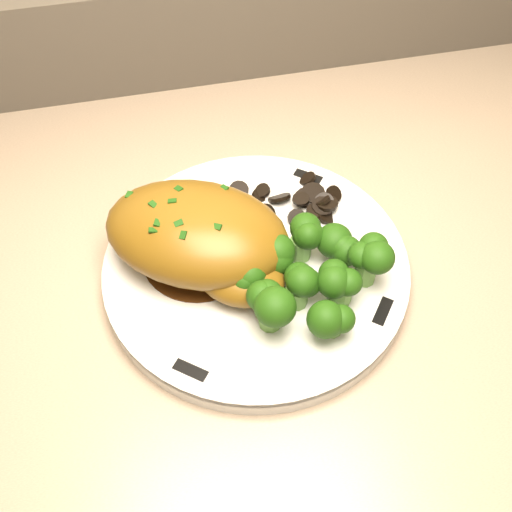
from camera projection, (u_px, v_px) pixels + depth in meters
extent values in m
cube|color=tan|center=(1.00, 361.00, 0.54)|extent=(2.04, 0.67, 0.03)
cylinder|color=silver|center=(256.00, 269.00, 0.57)|extent=(0.30, 0.30, 0.02)
cube|color=black|center=(308.00, 177.00, 0.63)|extent=(0.03, 0.03, 0.00)
cube|color=black|center=(142.00, 219.00, 0.59)|extent=(0.03, 0.03, 0.00)
cube|color=black|center=(191.00, 370.00, 0.50)|extent=(0.03, 0.03, 0.00)
cube|color=black|center=(383.00, 311.00, 0.53)|extent=(0.03, 0.03, 0.00)
cylinder|color=#341A09|center=(199.00, 255.00, 0.57)|extent=(0.10, 0.10, 0.00)
ellipsoid|color=brown|center=(197.00, 233.00, 0.54)|extent=(0.19, 0.17, 0.06)
ellipsoid|color=brown|center=(241.00, 277.00, 0.53)|extent=(0.09, 0.08, 0.03)
cube|color=#153C0C|center=(142.00, 198.00, 0.53)|extent=(0.01, 0.01, 0.00)
cube|color=#153C0C|center=(163.00, 199.00, 0.53)|extent=(0.01, 0.01, 0.00)
cube|color=#153C0C|center=(185.00, 202.00, 0.52)|extent=(0.01, 0.01, 0.00)
cube|color=#153C0C|center=(207.00, 206.00, 0.52)|extent=(0.01, 0.01, 0.00)
cube|color=#153C0C|center=(230.00, 213.00, 0.52)|extent=(0.01, 0.01, 0.00)
cube|color=#153C0C|center=(253.00, 221.00, 0.52)|extent=(0.01, 0.01, 0.00)
cylinder|color=black|center=(318.00, 195.00, 0.61)|extent=(0.02, 0.01, 0.01)
cylinder|color=black|center=(314.00, 188.00, 0.61)|extent=(0.02, 0.02, 0.01)
cylinder|color=black|center=(307.00, 182.00, 0.61)|extent=(0.02, 0.02, 0.01)
cylinder|color=black|center=(297.00, 184.00, 0.62)|extent=(0.02, 0.02, 0.01)
cylinder|color=black|center=(287.00, 182.00, 0.62)|extent=(0.02, 0.02, 0.01)
cylinder|color=black|center=(276.00, 181.00, 0.61)|extent=(0.02, 0.02, 0.01)
cylinder|color=black|center=(266.00, 189.00, 0.61)|extent=(0.02, 0.02, 0.01)
cylinder|color=black|center=(259.00, 192.00, 0.61)|extent=(0.02, 0.02, 0.00)
cylinder|color=black|center=(255.00, 195.00, 0.60)|extent=(0.02, 0.02, 0.01)
cylinder|color=black|center=(255.00, 205.00, 0.60)|extent=(0.02, 0.02, 0.02)
cylinder|color=black|center=(258.00, 208.00, 0.60)|extent=(0.02, 0.02, 0.01)
cylinder|color=black|center=(265.00, 210.00, 0.59)|extent=(0.03, 0.03, 0.01)
cylinder|color=black|center=(275.00, 216.00, 0.59)|extent=(0.03, 0.03, 0.01)
cylinder|color=black|center=(286.00, 215.00, 0.59)|extent=(0.02, 0.02, 0.01)
cylinder|color=black|center=(298.00, 211.00, 0.59)|extent=(0.03, 0.02, 0.02)
cylinder|color=black|center=(307.00, 211.00, 0.60)|extent=(0.03, 0.03, 0.02)
cylinder|color=black|center=(314.00, 204.00, 0.60)|extent=(0.03, 0.03, 0.01)
cylinder|color=black|center=(318.00, 196.00, 0.60)|extent=(0.03, 0.03, 0.01)
cylinder|color=#5F923E|center=(268.00, 263.00, 0.55)|extent=(0.02, 0.02, 0.03)
sphere|color=black|center=(269.00, 251.00, 0.53)|extent=(0.03, 0.03, 0.03)
cylinder|color=#5F923E|center=(301.00, 247.00, 0.56)|extent=(0.02, 0.02, 0.03)
sphere|color=black|center=(302.00, 235.00, 0.54)|extent=(0.03, 0.03, 0.03)
cylinder|color=#5F923E|center=(340.00, 255.00, 0.55)|extent=(0.02, 0.02, 0.03)
sphere|color=black|center=(343.00, 243.00, 0.54)|extent=(0.03, 0.03, 0.03)
cylinder|color=#5F923E|center=(297.00, 294.00, 0.53)|extent=(0.02, 0.02, 0.03)
sphere|color=black|center=(298.00, 282.00, 0.51)|extent=(0.03, 0.03, 0.03)
cylinder|color=#5F923E|center=(341.00, 291.00, 0.53)|extent=(0.02, 0.02, 0.03)
sphere|color=black|center=(344.00, 280.00, 0.52)|extent=(0.03, 0.03, 0.03)
cylinder|color=#5F923E|center=(365.00, 271.00, 0.54)|extent=(0.02, 0.02, 0.03)
sphere|color=black|center=(368.00, 259.00, 0.53)|extent=(0.03, 0.03, 0.03)
cylinder|color=#5F923E|center=(270.00, 316.00, 0.51)|extent=(0.02, 0.02, 0.03)
sphere|color=black|center=(271.00, 304.00, 0.50)|extent=(0.03, 0.03, 0.03)
cylinder|color=#5F923E|center=(332.00, 321.00, 0.51)|extent=(0.02, 0.02, 0.03)
sphere|color=black|center=(334.00, 310.00, 0.50)|extent=(0.03, 0.03, 0.03)
cylinder|color=#5F923E|center=(249.00, 287.00, 0.53)|extent=(0.02, 0.02, 0.03)
sphere|color=black|center=(249.00, 275.00, 0.52)|extent=(0.03, 0.03, 0.03)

